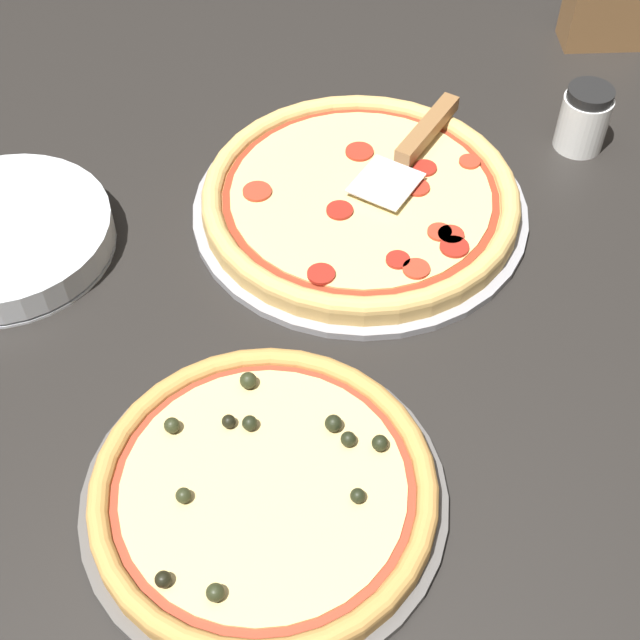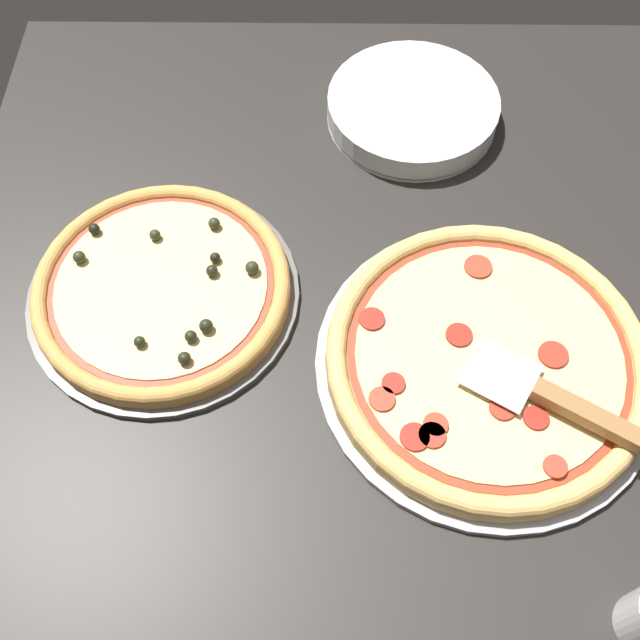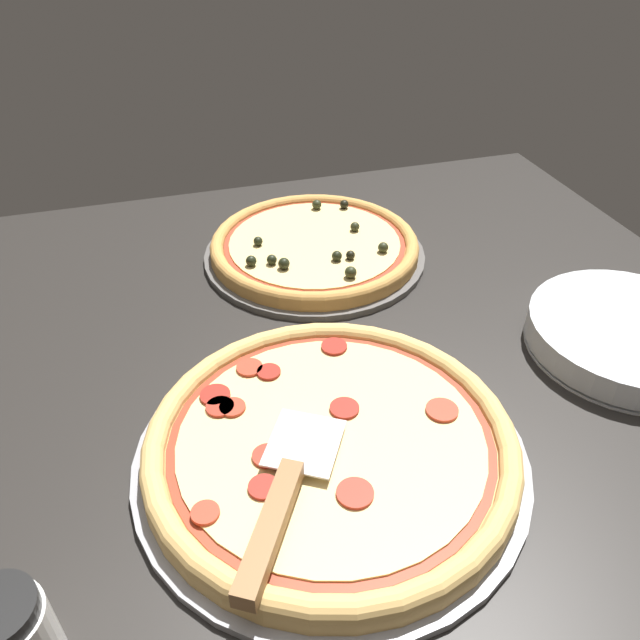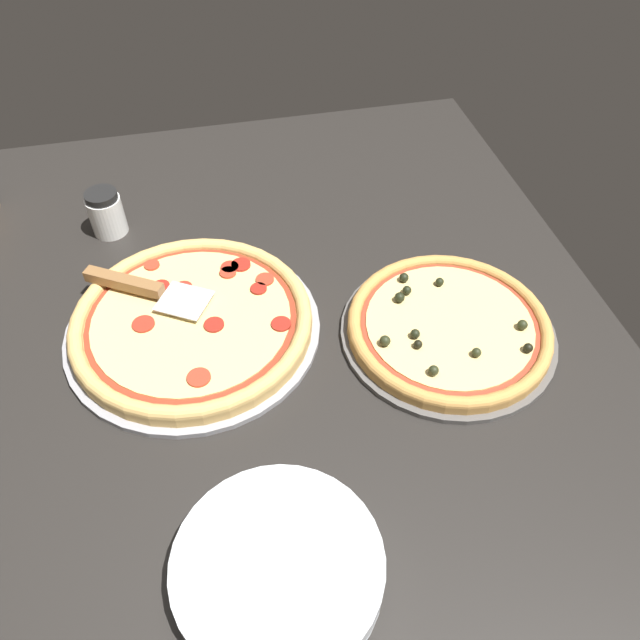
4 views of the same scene
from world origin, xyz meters
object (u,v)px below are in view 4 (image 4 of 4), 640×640
object	(u,v)px
pizza_front	(192,319)
parmesan_shaker	(106,213)
serving_spatula	(135,285)
plate_stack	(278,568)
pizza_back	(449,326)

from	to	relation	value
pizza_front	parmesan_shaker	xyz separation A→B (cm)	(-29.75, -13.68, 1.88)
serving_spatula	plate_stack	world-z (taller)	serving_spatula
serving_spatula	plate_stack	xyz separation A→B (cm)	(50.97, 15.52, -2.90)
pizza_back	plate_stack	bearing A→B (deg)	-46.15
pizza_back	parmesan_shaker	bearing A→B (deg)	-126.24
pizza_back	serving_spatula	distance (cm)	53.06
pizza_back	serving_spatula	world-z (taller)	serving_spatula
plate_stack	serving_spatula	bearing A→B (deg)	-163.07
pizza_back	parmesan_shaker	size ratio (longest dim) A/B	3.72
serving_spatula	plate_stack	bearing A→B (deg)	16.93
serving_spatula	pizza_front	bearing A→B (deg)	48.98
serving_spatula	parmesan_shaker	size ratio (longest dim) A/B	2.39
pizza_front	serving_spatula	distance (cm)	11.71
pizza_back	plate_stack	distance (cm)	47.60
parmesan_shaker	plate_stack	bearing A→B (deg)	15.68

